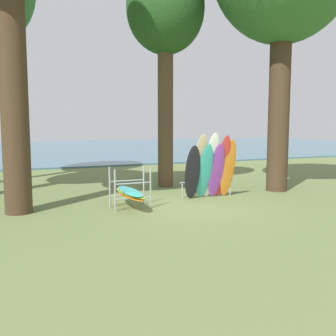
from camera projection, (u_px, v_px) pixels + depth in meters
name	position (u px, v px, depth m)	size (l,w,h in m)	color
ground_plane	(193.00, 206.00, 12.15)	(80.00, 80.00, 0.00)	olive
lake_water	(59.00, 149.00, 39.46)	(80.00, 36.00, 0.10)	#477084
tree_mid_behind	(165.00, 15.00, 15.23)	(3.08, 3.08, 8.82)	brown
leaning_board_pile	(211.00, 169.00, 13.20)	(1.97, 0.88, 2.27)	black
board_storage_rack	(130.00, 193.00, 11.76)	(1.15, 2.12, 1.25)	#9EA0A5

